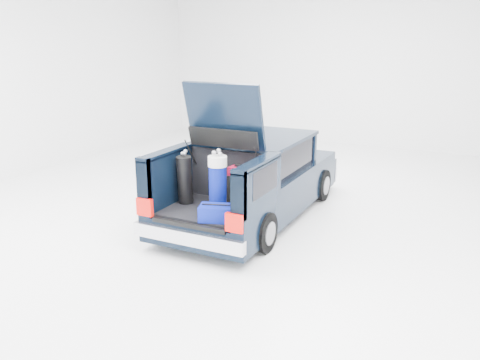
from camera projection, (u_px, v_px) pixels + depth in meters
The scene contains 6 objects.
ground at pixel (252, 216), 9.17m from camera, with size 14.00×14.00×0.00m, color white.
car at pixel (255, 179), 9.08m from camera, with size 1.87×4.65×2.47m.
red_suitcase at pixel (242, 186), 7.85m from camera, with size 0.40×0.27×0.63m.
black_golf_bag at pixel (185, 180), 7.89m from camera, with size 0.29×0.33×0.85m.
blue_golf_bag at pixel (218, 183), 7.54m from camera, with size 0.36×0.36×0.95m.
blue_duffel at pixel (216, 213), 7.21m from camera, with size 0.54×0.43×0.25m.
Camera 1 is at (3.64, -7.84, 3.13)m, focal length 38.00 mm.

